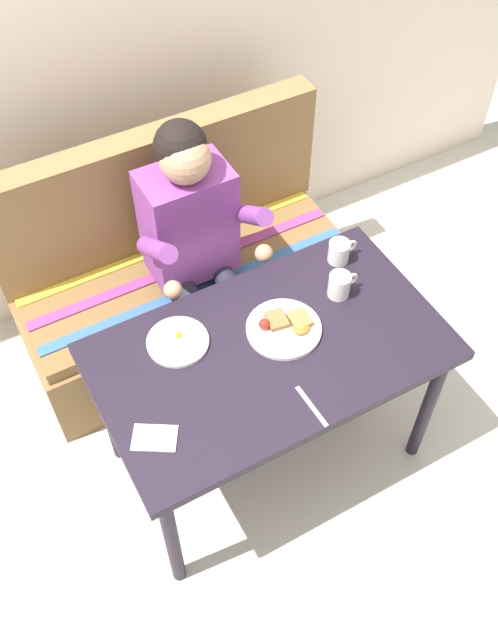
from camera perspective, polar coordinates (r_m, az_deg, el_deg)
The scene contains 11 objects.
ground_plane at distance 3.01m, azimuth 1.40°, elevation -10.56°, with size 8.00×8.00×0.00m, color beige.
back_wall at distance 2.92m, azimuth -11.59°, elevation 22.74°, with size 4.40×0.10×2.60m, color beige.
table at distance 2.46m, azimuth 1.69°, elevation -3.44°, with size 1.20×0.70×0.73m.
couch at distance 3.14m, azimuth -5.44°, elevation 3.23°, with size 1.44×0.56×1.00m.
person at distance 2.73m, azimuth -4.26°, elevation 6.69°, with size 0.45×0.61×1.21m.
plate_breakfast at distance 2.43m, azimuth 2.88°, elevation -0.59°, with size 0.26×0.26×0.05m.
plate_eggs at distance 2.41m, azimuth -5.79°, elevation -1.73°, with size 0.21×0.21×0.04m.
coffee_mug at distance 2.65m, azimuth 7.34°, elevation 5.57°, with size 0.12×0.08×0.09m.
coffee_mug_second at distance 2.53m, azimuth 7.37°, elevation 2.87°, with size 0.12×0.08×0.09m.
napkin at distance 2.22m, azimuth -7.65°, elevation -9.45°, with size 0.14×0.09×0.01m, color silver.
fork at distance 2.27m, azimuth 5.01°, elevation -7.01°, with size 0.01×0.17×0.01m, color silver.
Camera 1 is at (-0.75, -1.20, 2.66)m, focal length 39.52 mm.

